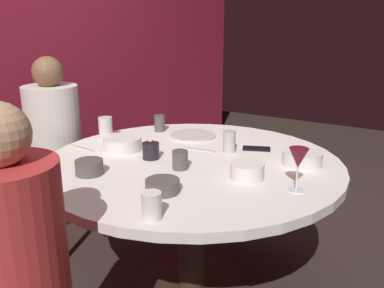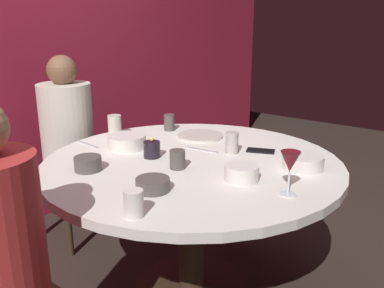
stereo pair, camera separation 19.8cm
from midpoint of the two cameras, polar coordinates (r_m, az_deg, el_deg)
name	(u,v)px [view 2 (the right image)]	position (r m, az deg, el deg)	size (l,w,h in m)	color
back_wall	(13,30)	(2.95, -21.31, 14.23)	(6.00, 0.10, 2.60)	maroon
dining_table	(192,187)	(2.05, 2.77, -5.85)	(1.42, 1.42, 0.72)	silver
seated_diner_back	(67,130)	(2.64, -14.52, 1.85)	(0.40, 0.40, 1.17)	#3F2D1E
candle_holder	(152,149)	(2.03, -2.69, -0.77)	(0.08, 0.08, 0.10)	black
wine_glass	(290,164)	(1.64, 16.54, -2.62)	(0.08, 0.08, 0.18)	silver
dinner_plate	(200,136)	(2.39, 3.49, 1.09)	(0.26, 0.26, 0.01)	beige
cell_phone	(261,151)	(2.17, 11.87, -0.94)	(0.07, 0.14, 0.01)	black
bowl_serving_large	(127,142)	(2.19, -6.26, 0.27)	(0.20, 0.20, 0.07)	silver
bowl_salad_center	(242,173)	(1.78, 9.94, -3.91)	(0.14, 0.14, 0.07)	silver
bowl_small_white	(88,164)	(1.90, -11.04, -2.66)	(0.12, 0.12, 0.06)	#4C4742
bowl_sauce_side	(153,185)	(1.65, -1.92, -5.58)	(0.13, 0.13, 0.05)	#4C4742
bowl_rice_portion	(303,162)	(1.98, 17.63, -2.38)	(0.18, 0.18, 0.06)	silver
cup_near_candle	(177,159)	(1.88, 1.02, -2.15)	(0.07, 0.07, 0.09)	#4C4742
cup_by_left_diner	(232,143)	(2.11, 8.13, 0.14)	(0.06, 0.06, 0.11)	#B2ADA3
cup_by_right_diner	(115,126)	(2.42, -8.14, 2.46)	(0.08, 0.08, 0.12)	beige
cup_center_front	(134,203)	(1.44, -4.00, -8.11)	(0.07, 0.07, 0.10)	silver
cup_far_edge	(169,122)	(2.51, -0.85, 2.90)	(0.06, 0.06, 0.10)	#4C4742
fork_near_plate	(89,145)	(2.28, -11.41, -0.14)	(0.02, 0.18, 0.01)	#B7B7BC
knife_near_plate	(202,150)	(2.15, 3.96, -0.84)	(0.02, 0.18, 0.01)	#B7B7BC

